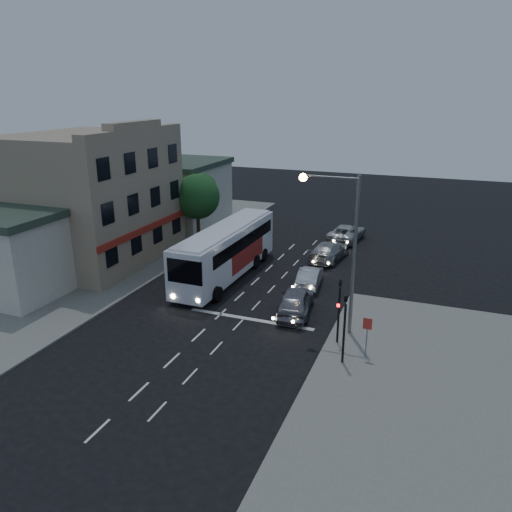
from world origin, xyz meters
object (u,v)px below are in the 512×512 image
at_px(traffic_signal_main, 339,304).
at_px(tour_bus, 226,250).
at_px(traffic_signal_side, 345,321).
at_px(street_tree, 197,195).
at_px(car_sedan_a, 310,277).
at_px(car_sedan_c, 347,233).
at_px(streetlight, 343,237).
at_px(car_suv, 295,301).
at_px(regulatory_sign, 367,331).
at_px(car_sedan_b, 329,251).

bearing_deg(traffic_signal_main, tour_bus, 143.64).
distance_m(traffic_signal_side, street_tree, 23.24).
relative_size(car_sedan_a, traffic_signal_side, 1.01).
xyz_separation_m(car_sedan_c, street_tree, (-12.34, -5.72, 3.75)).
height_order(traffic_signal_main, streetlight, streetlight).
relative_size(car_suv, street_tree, 0.78).
height_order(regulatory_sign, street_tree, street_tree).
relative_size(tour_bus, traffic_signal_main, 3.09).
bearing_deg(tour_bus, car_sedan_a, 5.13).
height_order(tour_bus, streetlight, streetlight).
relative_size(traffic_signal_main, street_tree, 0.66).
height_order(car_sedan_c, traffic_signal_main, traffic_signal_main).
bearing_deg(car_sedan_b, street_tree, 4.64).
relative_size(car_suv, car_sedan_a, 1.17).
height_order(car_sedan_a, streetlight, streetlight).
bearing_deg(streetlight, traffic_signal_side, -74.30).
relative_size(car_sedan_b, traffic_signal_side, 1.27).
height_order(car_suv, car_sedan_b, car_suv).
bearing_deg(traffic_signal_main, car_sedan_c, 99.85).
relative_size(tour_bus, car_suv, 2.64).
bearing_deg(regulatory_sign, tour_bus, 144.40).
bearing_deg(car_sedan_a, regulatory_sign, 115.01).
height_order(car_sedan_c, traffic_signal_side, traffic_signal_side).
height_order(car_suv, street_tree, street_tree).
bearing_deg(tour_bus, street_tree, 131.39).
xyz_separation_m(car_sedan_a, street_tree, (-12.14, 6.49, 3.82)).
height_order(streetlight, street_tree, streetlight).
height_order(car_sedan_a, traffic_signal_side, traffic_signal_side).
xyz_separation_m(traffic_signal_main, street_tree, (-15.81, 14.25, 2.08)).
xyz_separation_m(car_sedan_a, car_sedan_b, (-0.06, 6.16, 0.08)).
bearing_deg(traffic_signal_main, street_tree, 137.97).
bearing_deg(car_sedan_c, traffic_signal_side, 107.02).
xyz_separation_m(car_sedan_b, traffic_signal_main, (3.73, -13.91, 1.66)).
height_order(tour_bus, car_suv, tour_bus).
xyz_separation_m(car_sedan_a, streetlight, (3.41, -6.33, 5.05)).
height_order(car_suv, traffic_signal_main, traffic_signal_main).
bearing_deg(car_sedan_b, tour_bus, 52.97).
xyz_separation_m(traffic_signal_main, streetlight, (-0.26, 1.42, 3.31)).
xyz_separation_m(car_sedan_a, car_sedan_c, (0.20, 12.22, 0.07)).
xyz_separation_m(car_sedan_b, streetlight, (3.47, -12.49, 4.98)).
bearing_deg(streetlight, car_sedan_a, 118.30).
distance_m(car_sedan_a, regulatory_sign, 10.32).
distance_m(traffic_signal_main, traffic_signal_side, 2.10).
relative_size(car_sedan_c, traffic_signal_main, 1.31).
relative_size(car_suv, car_sedan_c, 0.90).
xyz_separation_m(car_sedan_a, traffic_signal_side, (4.36, -9.73, 1.74)).
relative_size(traffic_signal_main, regulatory_sign, 1.86).
xyz_separation_m(car_suv, car_sedan_a, (-0.36, 4.73, -0.14)).
distance_m(car_sedan_a, traffic_signal_side, 10.81).
bearing_deg(car_sedan_a, car_sedan_b, -95.86).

